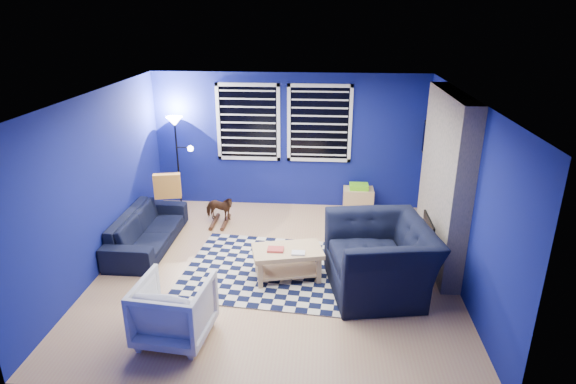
% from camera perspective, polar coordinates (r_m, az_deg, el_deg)
% --- Properties ---
extents(floor, '(5.00, 5.00, 0.00)m').
position_cam_1_polar(floor, '(7.09, -1.42, -9.07)').
color(floor, tan).
rests_on(floor, ground).
extents(ceiling, '(5.00, 5.00, 0.00)m').
position_cam_1_polar(ceiling, '(6.23, -1.62, 11.28)').
color(ceiling, white).
rests_on(ceiling, wall_back).
extents(wall_back, '(5.00, 0.00, 5.00)m').
position_cam_1_polar(wall_back, '(8.93, 0.15, 6.02)').
color(wall_back, navy).
rests_on(wall_back, floor).
extents(wall_left, '(0.00, 5.00, 5.00)m').
position_cam_1_polar(wall_left, '(7.25, -21.59, 0.95)').
color(wall_left, navy).
rests_on(wall_left, floor).
extents(wall_right, '(0.00, 5.00, 5.00)m').
position_cam_1_polar(wall_right, '(6.78, 20.00, -0.16)').
color(wall_right, navy).
rests_on(wall_right, floor).
extents(fireplace, '(0.65, 2.00, 2.50)m').
position_cam_1_polar(fireplace, '(7.22, 17.90, 0.89)').
color(fireplace, gray).
rests_on(fireplace, floor).
extents(window_left, '(1.17, 0.06, 1.42)m').
position_cam_1_polar(window_left, '(8.90, -4.74, 8.22)').
color(window_left, black).
rests_on(window_left, wall_back).
extents(window_right, '(1.17, 0.06, 1.42)m').
position_cam_1_polar(window_right, '(8.79, 3.74, 8.08)').
color(window_right, black).
rests_on(window_right, wall_back).
extents(tv, '(0.07, 1.00, 0.58)m').
position_cam_1_polar(tv, '(8.58, 16.48, 5.57)').
color(tv, black).
rests_on(tv, wall_right).
extents(rug, '(2.67, 2.22, 0.02)m').
position_cam_1_polar(rug, '(7.05, -1.74, -9.19)').
color(rug, black).
rests_on(rug, floor).
extents(sofa, '(1.93, 0.76, 0.56)m').
position_cam_1_polar(sofa, '(7.93, -16.32, -4.30)').
color(sofa, black).
rests_on(sofa, floor).
extents(armchair_big, '(1.63, 1.48, 0.93)m').
position_cam_1_polar(armchair_big, '(6.51, 10.82, -7.68)').
color(armchair_big, black).
rests_on(armchair_big, floor).
extents(armchair_bent, '(0.87, 0.89, 0.73)m').
position_cam_1_polar(armchair_bent, '(5.72, -13.33, -13.40)').
color(armchair_bent, gray).
rests_on(armchair_bent, floor).
extents(rocking_horse, '(0.32, 0.56, 0.45)m').
position_cam_1_polar(rocking_horse, '(8.45, -8.15, -1.92)').
color(rocking_horse, '#4A2F17').
rests_on(rocking_horse, floor).
extents(coffee_table, '(1.05, 0.75, 0.47)m').
position_cam_1_polar(coffee_table, '(6.70, -0.09, -7.74)').
color(coffee_table, tan).
rests_on(coffee_table, rug).
extents(cabinet, '(0.54, 0.36, 0.54)m').
position_cam_1_polar(cabinet, '(8.99, 8.31, -0.89)').
color(cabinet, tan).
rests_on(cabinet, floor).
extents(floor_lamp, '(0.47, 0.29, 1.72)m').
position_cam_1_polar(floor_lamp, '(9.03, -13.08, 6.72)').
color(floor_lamp, black).
rests_on(floor_lamp, floor).
extents(throw_pillow, '(0.46, 0.23, 0.42)m').
position_cam_1_polar(throw_pillow, '(8.28, -14.11, 0.70)').
color(throw_pillow, orange).
rests_on(throw_pillow, sofa).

